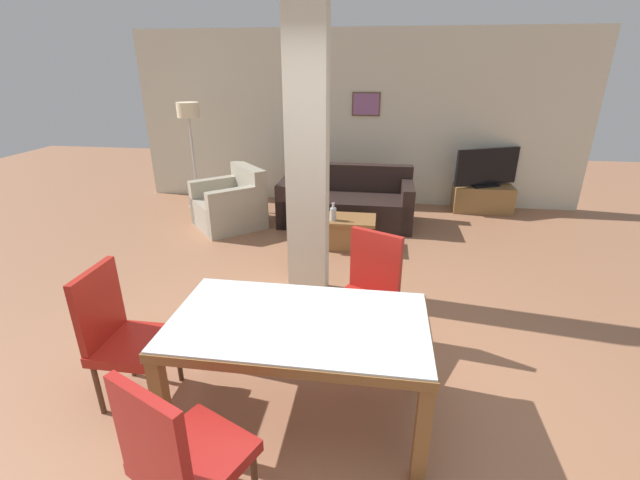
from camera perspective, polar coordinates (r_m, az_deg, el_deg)
ground_plane at (r=3.13m, az=-2.61°, el=-21.97°), size 18.00×18.00×0.00m
back_wall at (r=7.15m, az=4.75°, el=15.66°), size 7.20×0.09×2.70m
divider_pillar at (r=4.01m, az=-1.65°, el=10.40°), size 0.37×0.28×2.70m
dining_table at (r=2.75m, az=-2.83°, el=-13.22°), size 1.59×0.89×0.74m
dining_chair_near_left at (r=2.29m, az=-18.19°, el=-25.46°), size 0.61×0.61×0.98m
dining_chair_head_left at (r=3.21m, az=-25.01°, el=-11.01°), size 0.46×0.46×0.98m
dining_chair_far_right at (r=3.43m, az=6.32°, el=-6.58°), size 0.61×0.61×0.98m
sofa at (r=6.31m, az=3.50°, el=4.85°), size 1.90×0.87×0.81m
armchair at (r=6.29m, az=-11.74°, el=4.43°), size 1.19×1.19×0.84m
coffee_table at (r=5.47m, az=3.24°, el=1.10°), size 0.78×0.48×0.39m
bottle at (r=5.28m, az=1.76°, el=3.54°), size 0.08×0.08×0.22m
tv_stand at (r=7.27m, az=20.82°, el=5.16°), size 0.90×0.40×0.41m
tv_screen at (r=7.15m, az=21.36°, el=8.93°), size 0.99×0.49×0.59m
floor_lamp at (r=7.10m, az=-17.05°, el=15.06°), size 0.34×0.34×1.65m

